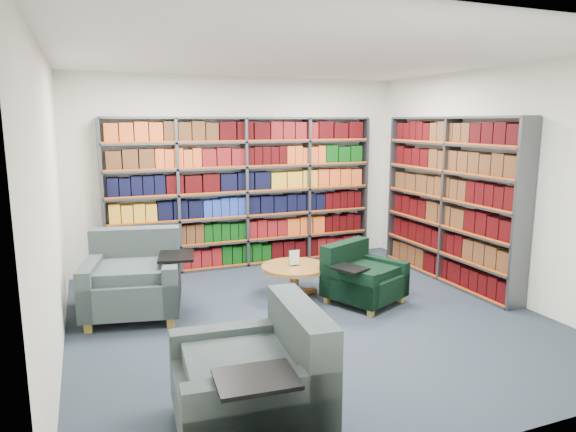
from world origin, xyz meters
name	(u,v)px	position (x,y,z in m)	size (l,w,h in m)	color
room_shell	(309,193)	(0.00, 0.00, 1.40)	(5.02, 5.02, 2.82)	black
bookshelf_back	(245,193)	(0.00, 2.34, 1.10)	(4.00, 0.28, 2.20)	#47494F
bookshelf_right	(450,201)	(2.34, 0.60, 1.10)	(0.28, 2.50, 2.20)	#47494F
chair_teal_left	(135,280)	(-1.75, 0.91, 0.37)	(1.30, 1.20, 0.92)	#001740
chair_green_right	(359,279)	(0.80, 0.28, 0.28)	(1.04, 1.02, 0.70)	black
chair_teal_front	(262,383)	(-1.15, -1.81, 0.36)	(1.06, 1.20, 0.90)	#001740
coffee_table	(294,272)	(0.15, 0.75, 0.31)	(0.82, 0.82, 0.58)	olive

